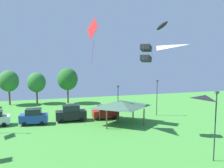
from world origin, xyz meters
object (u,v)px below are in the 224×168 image
parked_car_second_from_left (34,117)px  parked_car_rightmost_in_row (105,112)px  light_post_3 (118,102)px  kite_flying_6 (146,53)px  treeline_tree_3 (36,82)px  kite_flying_2 (157,62)px  kite_flying_10 (92,30)px  treeline_tree_4 (68,79)px  light_post_0 (157,96)px  kite_flying_9 (188,108)px  parked_car_third_from_left (71,113)px  park_pavilion (121,104)px  kite_flying_11 (162,26)px  light_post_2 (215,123)px  treeline_tree_2 (9,81)px

parked_car_second_from_left → parked_car_rightmost_in_row: bearing=7.2°
parked_car_rightmost_in_row → parked_car_second_from_left: bearing=-179.2°
parked_car_second_from_left → light_post_3: 12.95m
kite_flying_6 → treeline_tree_3: bearing=118.5°
kite_flying_2 → light_post_3: kite_flying_2 is taller
kite_flying_10 → treeline_tree_4: (-2.22, 17.01, -8.87)m
kite_flying_2 → treeline_tree_3: kite_flying_2 is taller
kite_flying_2 → light_post_0: 20.53m
kite_flying_9 → parked_car_third_from_left: (-6.99, 21.28, -4.90)m
park_pavilion → light_post_3: (-0.52, -0.08, 0.26)m
treeline_tree_4 → kite_flying_9: bearing=-80.5°
kite_flying_11 → kite_flying_2: bearing=-119.2°
kite_flying_10 → light_post_2: (8.73, -16.46, -10.32)m
park_pavilion → treeline_tree_4: bearing=109.0°
kite_flying_6 → parked_car_third_from_left: kite_flying_6 is taller
park_pavilion → light_post_0: size_ratio=1.19×
park_pavilion → treeline_tree_3: (-12.85, 19.77, 1.57)m
kite_flying_9 → treeline_tree_4: 36.68m
parked_car_second_from_left → parked_car_rightmost_in_row: 11.27m
park_pavilion → light_post_0: 8.09m
parked_car_rightmost_in_row → treeline_tree_3: bearing=123.7°
treeline_tree_3 → kite_flying_9: bearing=-71.5°
parked_car_third_from_left → light_post_0: light_post_0 is taller
kite_flying_10 → kite_flying_6: bearing=-54.4°
parked_car_third_from_left → treeline_tree_3: bearing=108.9°
kite_flying_2 → kite_flying_9: 5.10m
kite_flying_9 → parked_car_third_from_left: size_ratio=0.60×
kite_flying_10 → parked_car_rightmost_in_row: kite_flying_10 is taller
park_pavilion → light_post_0: (7.53, 2.94, 0.43)m
kite_flying_9 → kite_flying_11: 20.61m
light_post_3 → parked_car_second_from_left: bearing=166.0°
kite_flying_11 → light_post_0: bearing=71.8°
light_post_3 → kite_flying_10: bearing=159.2°
kite_flying_6 → parked_car_third_from_left: size_ratio=0.49×
kite_flying_9 → parked_car_third_from_left: kite_flying_9 is taller
parked_car_second_from_left → parked_car_rightmost_in_row: parked_car_second_from_left is taller
kite_flying_6 → park_pavilion: 9.83m
kite_flying_9 → light_post_2: (4.92, 2.71, -2.29)m
parked_car_rightmost_in_row → treeline_tree_3: treeline_tree_3 is taller
parked_car_third_from_left → treeline_tree_2: bearing=124.2°
parked_car_second_from_left → kite_flying_9: bearing=-53.1°
kite_flying_11 → park_pavilion: bearing=175.8°
parked_car_third_from_left → light_post_2: light_post_2 is taller
parked_car_second_from_left → treeline_tree_3: bearing=95.6°
parked_car_third_from_left → light_post_3: 7.87m
light_post_2 → treeline_tree_3: bearing=116.6°
light_post_2 → light_post_3: size_ratio=1.18×
kite_flying_9 → park_pavilion: (0.28, 17.89, -3.09)m
kite_flying_6 → kite_flying_9: kite_flying_6 is taller
light_post_0 → light_post_3: bearing=-159.4°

